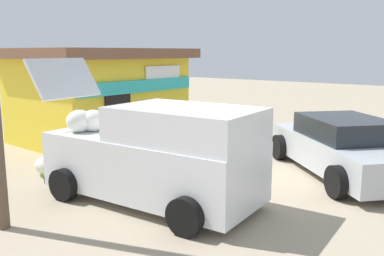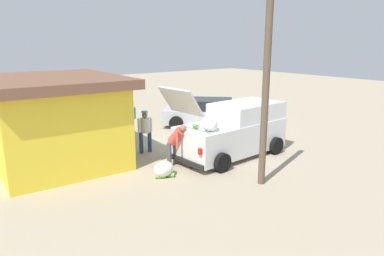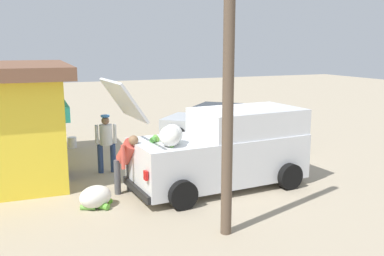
{
  "view_description": "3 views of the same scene",
  "coord_description": "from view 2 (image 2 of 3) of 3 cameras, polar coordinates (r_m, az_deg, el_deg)",
  "views": [
    {
      "loc": [
        -7.69,
        -5.11,
        2.85
      ],
      "look_at": [
        -0.19,
        0.64,
        1.11
      ],
      "focal_mm": 38.88,
      "sensor_mm": 36.0,
      "label": 1
    },
    {
      "loc": [
        -11.0,
        8.7,
        4.08
      ],
      "look_at": [
        -0.81,
        1.04,
        0.93
      ],
      "focal_mm": 32.84,
      "sensor_mm": 36.0,
      "label": 2
    },
    {
      "loc": [
        -10.96,
        4.65,
        3.42
      ],
      "look_at": [
        -0.73,
        0.35,
        1.24
      ],
      "focal_mm": 39.48,
      "sensor_mm": 36.0,
      "label": 3
    }
  ],
  "objects": [
    {
      "name": "ground_plane",
      "position": [
        14.6,
        1.36,
        -2.35
      ],
      "size": [
        60.0,
        60.0,
        0.0
      ],
      "primitive_type": "plane",
      "color": "tan"
    },
    {
      "name": "storefront_bar",
      "position": [
        12.81,
        -21.4,
        1.36
      ],
      "size": [
        5.32,
        4.46,
        2.95
      ],
      "color": "yellow",
      "rests_on": "ground_plane"
    },
    {
      "name": "delivery_van",
      "position": [
        12.83,
        6.9,
        -0.37
      ],
      "size": [
        2.33,
        4.87,
        2.71
      ],
      "color": "silver",
      "rests_on": "ground_plane"
    },
    {
      "name": "parked_sedan",
      "position": [
        17.29,
        2.88,
        2.39
      ],
      "size": [
        4.38,
        4.51,
        1.35
      ],
      "color": "#B2B7BC",
      "rests_on": "ground_plane"
    },
    {
      "name": "vendor_standing",
      "position": [
        13.18,
        -7.63,
        -0.19
      ],
      "size": [
        0.38,
        0.57,
        1.59
      ],
      "color": "navy",
      "rests_on": "ground_plane"
    },
    {
      "name": "customer_bending",
      "position": [
        11.65,
        -2.57,
        -2.11
      ],
      "size": [
        0.71,
        0.63,
        1.45
      ],
      "color": "#4C4C51",
      "rests_on": "ground_plane"
    },
    {
      "name": "unloaded_banana_pile",
      "position": [
        11.0,
        -4.58,
        -6.68
      ],
      "size": [
        0.8,
        0.89,
        0.47
      ],
      "color": "silver",
      "rests_on": "ground_plane"
    },
    {
      "name": "paint_bucket",
      "position": [
        16.0,
        -14.93,
        -0.7
      ],
      "size": [
        0.3,
        0.3,
        0.37
      ],
      "primitive_type": "cylinder",
      "color": "silver",
      "rests_on": "ground_plane"
    },
    {
      "name": "utility_pole",
      "position": [
        10.0,
        11.87,
        5.76
      ],
      "size": [
        0.2,
        0.2,
        5.44
      ],
      "primitive_type": "cylinder",
      "color": "brown",
      "rests_on": "ground_plane"
    }
  ]
}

